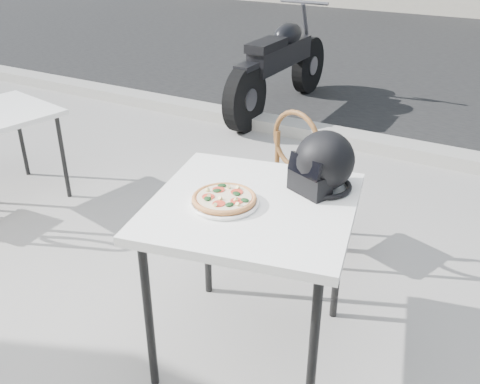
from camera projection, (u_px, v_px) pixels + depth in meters
The scene contains 9 objects.
ground at pixel (147, 332), 2.80m from camera, with size 80.00×80.00×0.00m, color gray.
street_asphalt at pixel (431, 57), 8.22m from camera, with size 30.00×8.00×0.00m, color black.
curb at pixel (343, 137), 5.10m from camera, with size 30.00×0.25×0.12m, color #9A9890.
cafe_table_main at pixel (252, 217), 2.36m from camera, with size 1.04×1.04×0.83m.
plate at pixel (224, 202), 2.31m from camera, with size 0.36×0.36×0.02m.
pizza at pixel (224, 198), 2.30m from camera, with size 0.35×0.35×0.03m.
helmet at pixel (323, 164), 2.39m from camera, with size 0.35×0.36×0.27m.
cafe_chair_main at pixel (305, 176), 3.22m from camera, with size 0.48×0.48×0.98m.
motorcycle at pixel (280, 66), 5.81m from camera, with size 0.58×2.21×1.10m.
Camera 1 is at (1.48, -1.63, 1.94)m, focal length 40.00 mm.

